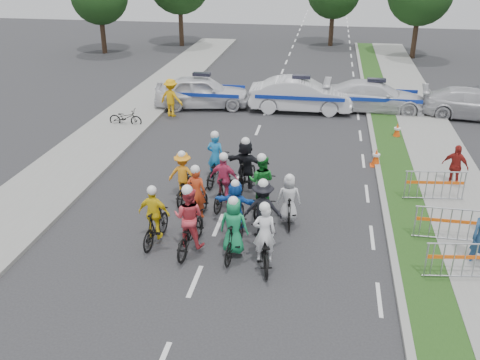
% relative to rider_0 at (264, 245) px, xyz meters
% --- Properties ---
extents(ground, '(90.00, 90.00, 0.00)m').
position_rel_rider_0_xyz_m(ground, '(-1.65, -1.03, -0.64)').
color(ground, '#28282B').
rests_on(ground, ground).
extents(curb_right, '(0.20, 60.00, 0.12)m').
position_rel_rider_0_xyz_m(curb_right, '(3.45, 3.97, -0.58)').
color(curb_right, gray).
rests_on(curb_right, ground).
extents(grass_strip, '(1.20, 60.00, 0.11)m').
position_rel_rider_0_xyz_m(grass_strip, '(4.15, 3.97, -0.58)').
color(grass_strip, '#1C3F14').
rests_on(grass_strip, ground).
extents(sidewalk_right, '(2.40, 60.00, 0.13)m').
position_rel_rider_0_xyz_m(sidewalk_right, '(5.95, 3.97, -0.57)').
color(sidewalk_right, gray).
rests_on(sidewalk_right, ground).
extents(sidewalk_left, '(3.00, 60.00, 0.13)m').
position_rel_rider_0_xyz_m(sidewalk_left, '(-8.15, 3.97, -0.57)').
color(sidewalk_left, gray).
rests_on(sidewalk_left, ground).
extents(rider_0, '(1.01, 1.98, 1.93)m').
position_rel_rider_0_xyz_m(rider_0, '(0.00, 0.00, 0.00)').
color(rider_0, black).
rests_on(rider_0, ground).
extents(rider_1, '(0.83, 1.82, 1.87)m').
position_rel_rider_0_xyz_m(rider_1, '(-0.87, 0.32, 0.09)').
color(rider_1, black).
rests_on(rider_1, ground).
extents(rider_2, '(0.91, 2.06, 2.04)m').
position_rel_rider_0_xyz_m(rider_2, '(-2.14, 0.44, 0.11)').
color(rider_2, black).
rests_on(rider_2, ground).
extents(rider_3, '(0.96, 1.79, 1.85)m').
position_rel_rider_0_xyz_m(rider_3, '(-3.20, 0.65, 0.07)').
color(rider_3, black).
rests_on(rider_3, ground).
extents(rider_4, '(1.12, 1.96, 1.96)m').
position_rel_rider_0_xyz_m(rider_4, '(-0.21, 1.34, 0.12)').
color(rider_4, black).
rests_on(rider_4, ground).
extents(rider_5, '(1.41, 1.69, 1.73)m').
position_rel_rider_0_xyz_m(rider_5, '(-1.06, 1.68, 0.10)').
color(rider_5, black).
rests_on(rider_5, ground).
extents(rider_6, '(0.79, 1.92, 1.92)m').
position_rel_rider_0_xyz_m(rider_6, '(-2.33, 2.11, -0.00)').
color(rider_6, black).
rests_on(rider_6, ground).
extents(rider_7, '(0.77, 1.67, 1.70)m').
position_rel_rider_0_xyz_m(rider_7, '(0.45, 2.40, 0.03)').
color(rider_7, black).
rests_on(rider_7, ground).
extents(rider_8, '(0.90, 2.02, 2.00)m').
position_rel_rider_0_xyz_m(rider_8, '(-0.49, 3.16, 0.10)').
color(rider_8, black).
rests_on(rider_8, ground).
extents(rider_9, '(1.02, 1.89, 1.92)m').
position_rel_rider_0_xyz_m(rider_9, '(-1.69, 3.22, 0.10)').
color(rider_9, black).
rests_on(rider_9, ground).
extents(rider_10, '(1.00, 1.76, 1.80)m').
position_rel_rider_0_xyz_m(rider_10, '(-3.12, 3.47, 0.06)').
color(rider_10, black).
rests_on(rider_10, ground).
extents(rider_11, '(1.66, 1.97, 2.00)m').
position_rel_rider_0_xyz_m(rider_11, '(-1.20, 4.49, 0.20)').
color(rider_11, black).
rests_on(rider_11, ground).
extents(rider_12, '(0.91, 2.01, 1.98)m').
position_rel_rider_0_xyz_m(rider_12, '(-2.36, 5.04, 0.01)').
color(rider_12, black).
rests_on(rider_12, ground).
extents(police_car_0, '(5.10, 2.74, 1.65)m').
position_rel_rider_0_xyz_m(police_car_0, '(-4.98, 14.12, 0.19)').
color(police_car_0, silver).
rests_on(police_car_0, ground).
extents(police_car_1, '(5.15, 1.95, 1.68)m').
position_rel_rider_0_xyz_m(police_car_1, '(0.05, 14.28, 0.20)').
color(police_car_1, silver).
rests_on(police_car_1, ground).
extents(police_car_2, '(5.24, 2.28, 1.50)m').
position_rel_rider_0_xyz_m(police_car_2, '(3.75, 14.96, 0.11)').
color(police_car_2, silver).
rests_on(police_car_2, ground).
extents(civilian_sedan, '(5.12, 2.58, 1.43)m').
position_rel_rider_0_xyz_m(civilian_sedan, '(8.40, 14.50, 0.08)').
color(civilian_sedan, silver).
rests_on(civilian_sedan, ground).
extents(spectator_2, '(0.99, 0.79, 1.57)m').
position_rel_rider_0_xyz_m(spectator_2, '(5.93, 6.04, 0.15)').
color(spectator_2, maroon).
rests_on(spectator_2, ground).
extents(marshal_hiviz, '(1.35, 1.01, 1.85)m').
position_rel_rider_0_xyz_m(marshal_hiviz, '(-6.12, 12.40, 0.29)').
color(marshal_hiviz, '#E8A30C').
rests_on(marshal_hiviz, ground).
extents(barrier_0, '(2.05, 0.77, 1.12)m').
position_rel_rider_0_xyz_m(barrier_0, '(5.05, 0.11, -0.08)').
color(barrier_0, '#A5A8AD').
rests_on(barrier_0, ground).
extents(barrier_1, '(2.01, 0.52, 1.12)m').
position_rel_rider_0_xyz_m(barrier_1, '(5.05, 2.01, -0.08)').
color(barrier_1, '#A5A8AD').
rests_on(barrier_1, ground).
extents(barrier_2, '(2.05, 0.73, 1.12)m').
position_rel_rider_0_xyz_m(barrier_2, '(5.05, 4.66, -0.08)').
color(barrier_2, '#A5A8AD').
rests_on(barrier_2, ground).
extents(cone_0, '(0.40, 0.40, 0.70)m').
position_rel_rider_0_xyz_m(cone_0, '(3.39, 7.55, -0.30)').
color(cone_0, '#F24C0C').
rests_on(cone_0, ground).
extents(cone_1, '(0.40, 0.40, 0.70)m').
position_rel_rider_0_xyz_m(cone_1, '(4.49, 10.88, -0.30)').
color(cone_1, '#F24C0C').
rests_on(cone_1, ground).
extents(parked_bike, '(1.57, 0.55, 0.82)m').
position_rel_rider_0_xyz_m(parked_bike, '(-7.81, 10.54, -0.23)').
color(parked_bike, black).
rests_on(parked_bike, ground).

